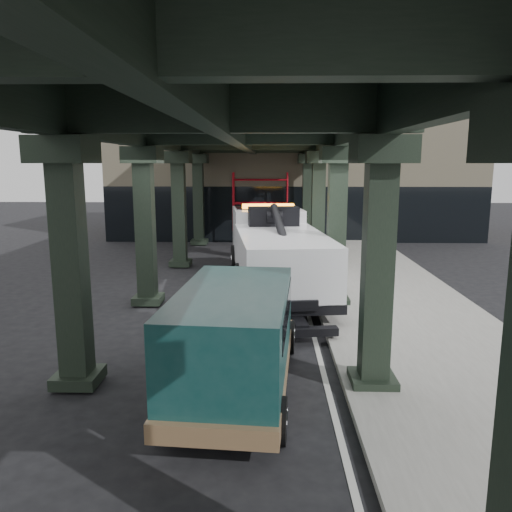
# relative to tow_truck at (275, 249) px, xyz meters

# --- Properties ---
(ground) EXTENTS (90.00, 90.00, 0.00)m
(ground) POSITION_rel_tow_truck_xyz_m (-0.70, -3.96, -1.51)
(ground) COLOR black
(ground) RESTS_ON ground
(sidewalk) EXTENTS (5.00, 40.00, 0.15)m
(sidewalk) POSITION_rel_tow_truck_xyz_m (3.80, -1.96, -1.44)
(sidewalk) COLOR gray
(sidewalk) RESTS_ON ground
(lane_stripe) EXTENTS (0.12, 38.00, 0.01)m
(lane_stripe) POSITION_rel_tow_truck_xyz_m (1.00, -1.96, -1.51)
(lane_stripe) COLOR silver
(lane_stripe) RESTS_ON ground
(viaduct) EXTENTS (7.40, 32.00, 6.40)m
(viaduct) POSITION_rel_tow_truck_xyz_m (-1.10, -1.96, 3.95)
(viaduct) COLOR black
(viaduct) RESTS_ON ground
(building) EXTENTS (22.00, 10.00, 8.00)m
(building) POSITION_rel_tow_truck_xyz_m (1.30, 16.04, 2.49)
(building) COLOR #C6B793
(building) RESTS_ON ground
(scaffolding) EXTENTS (3.08, 0.88, 4.00)m
(scaffolding) POSITION_rel_tow_truck_xyz_m (-0.70, 10.69, 0.60)
(scaffolding) COLOR red
(scaffolding) RESTS_ON ground
(tow_truck) EXTENTS (3.69, 9.68, 3.10)m
(tow_truck) POSITION_rel_tow_truck_xyz_m (0.00, 0.00, 0.00)
(tow_truck) COLOR black
(tow_truck) RESTS_ON ground
(towed_van) EXTENTS (2.54, 5.56, 2.20)m
(towed_van) POSITION_rel_tow_truck_xyz_m (-0.84, -8.21, -0.33)
(towed_van) COLOR #0F3836
(towed_van) RESTS_ON ground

